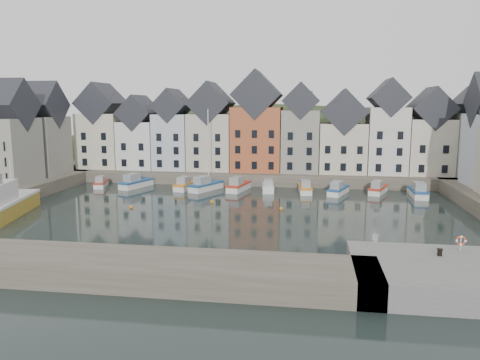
% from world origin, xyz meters
% --- Properties ---
extents(ground, '(260.00, 260.00, 0.00)m').
position_xyz_m(ground, '(0.00, 0.00, 0.00)').
color(ground, black).
rests_on(ground, ground).
extents(far_quay, '(90.00, 16.00, 2.00)m').
position_xyz_m(far_quay, '(0.00, 30.00, 1.00)').
color(far_quay, '#4F493C').
rests_on(far_quay, ground).
extents(near_quay, '(18.00, 10.00, 2.00)m').
position_xyz_m(near_quay, '(22.00, -20.00, 1.00)').
color(near_quay, '#60605E').
rests_on(near_quay, ground).
extents(near_wall, '(50.00, 6.00, 2.00)m').
position_xyz_m(near_wall, '(-10.00, -22.00, 1.00)').
color(near_wall, '#4F493C').
rests_on(near_wall, ground).
extents(hillside, '(153.60, 70.40, 64.00)m').
position_xyz_m(hillside, '(0.02, 56.00, -17.96)').
color(hillside, '#21341A').
rests_on(hillside, ground).
extents(far_terrace, '(72.37, 8.16, 17.78)m').
position_xyz_m(far_terrace, '(3.21, 28.00, 8.88)').
color(far_terrace, beige).
rests_on(far_terrace, far_quay).
extents(left_terrace, '(7.65, 17.00, 15.69)m').
position_xyz_m(left_terrace, '(-36.00, 13.50, 8.88)').
color(left_terrace, gray).
rests_on(left_terrace, left_quay).
extents(mooring_buoys, '(20.50, 5.50, 0.50)m').
position_xyz_m(mooring_buoys, '(-4.00, 5.33, 0.15)').
color(mooring_buoys, orange).
rests_on(mooring_buoys, ground).
extents(boat_a, '(3.05, 5.66, 2.08)m').
position_xyz_m(boat_a, '(-25.30, 17.95, 0.62)').
color(boat_a, silver).
rests_on(boat_a, ground).
extents(boat_b, '(4.23, 7.18, 2.63)m').
position_xyz_m(boat_b, '(-19.29, 18.21, 0.78)').
color(boat_b, silver).
rests_on(boat_b, ground).
extents(boat_c, '(2.84, 6.54, 2.43)m').
position_xyz_m(boat_c, '(-10.53, 17.87, 0.72)').
color(boat_c, silver).
rests_on(boat_c, ground).
extents(boat_d, '(4.88, 7.20, 13.27)m').
position_xyz_m(boat_d, '(-7.09, 17.35, 0.86)').
color(boat_d, silver).
rests_on(boat_d, ground).
extents(boat_e, '(3.38, 6.99, 2.57)m').
position_xyz_m(boat_e, '(-1.79, 18.04, 0.77)').
color(boat_e, silver).
rests_on(boat_e, ground).
extents(boat_f, '(2.41, 6.04, 2.26)m').
position_xyz_m(boat_f, '(3.02, 18.27, 0.67)').
color(boat_f, silver).
rests_on(boat_f, ground).
extents(boat_g, '(2.43, 6.21, 2.33)m').
position_xyz_m(boat_g, '(8.88, 17.91, 0.69)').
color(boat_g, silver).
rests_on(boat_g, ground).
extents(boat_h, '(3.84, 6.44, 2.36)m').
position_xyz_m(boat_h, '(13.95, 17.12, 0.70)').
color(boat_h, silver).
rests_on(boat_h, ground).
extents(boat_i, '(3.81, 6.29, 2.31)m').
position_xyz_m(boat_i, '(20.17, 18.87, 0.69)').
color(boat_i, silver).
rests_on(boat_i, ground).
extents(boat_j, '(2.21, 6.71, 2.56)m').
position_xyz_m(boat_j, '(25.76, 17.00, 0.76)').
color(boat_j, silver).
rests_on(boat_j, ground).
extents(large_vessel, '(6.69, 14.15, 7.12)m').
position_xyz_m(large_vessel, '(-27.50, -4.34, 1.67)').
color(large_vessel, '#AC8C2D').
rests_on(large_vessel, ground).
extents(mooring_bollard, '(0.48, 0.48, 0.56)m').
position_xyz_m(mooring_bollard, '(19.89, -18.15, 2.31)').
color(mooring_bollard, black).
rests_on(mooring_bollard, near_quay).
extents(life_ring_post, '(0.80, 0.17, 1.30)m').
position_xyz_m(life_ring_post, '(21.84, -16.71, 2.86)').
color(life_ring_post, gray).
rests_on(life_ring_post, near_quay).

